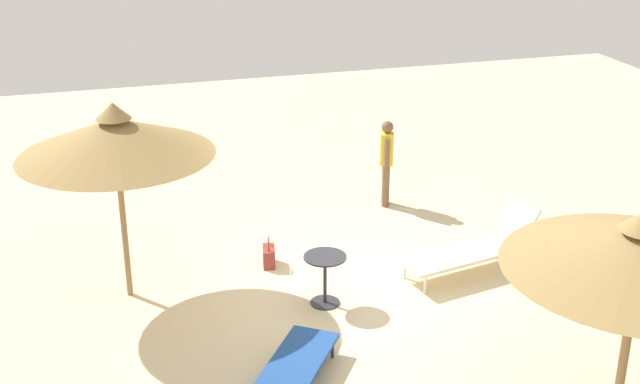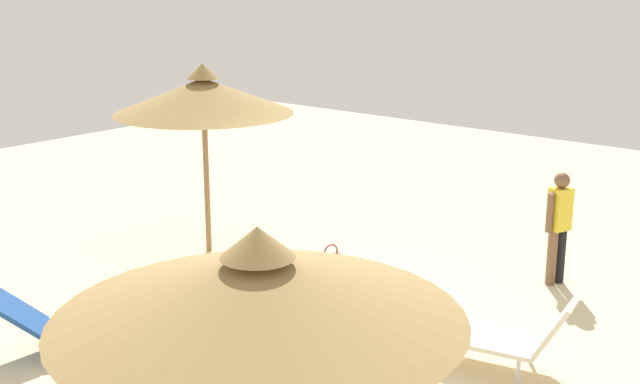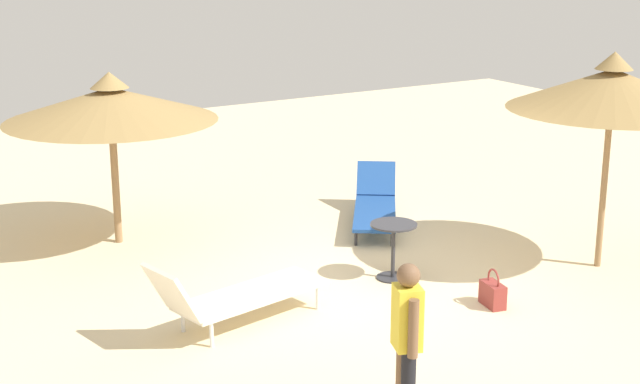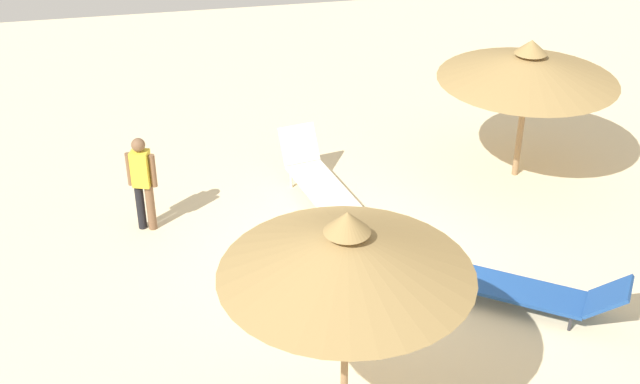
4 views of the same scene
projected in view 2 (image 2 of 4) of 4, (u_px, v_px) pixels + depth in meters
ground at (325, 320)px, 9.92m from camera, size 24.00×24.00×0.10m
parasol_umbrella_near_left at (258, 287)px, 5.56m from camera, size 2.89×2.89×2.40m
parasol_umbrella_front at (203, 96)px, 11.63m from camera, size 2.59×2.59×2.79m
lounge_chair_back at (100, 321)px, 9.03m from camera, size 2.16×1.76×0.70m
lounge_chair_edge at (480, 330)px, 8.60m from camera, size 1.04×2.20×0.91m
person_standing_near_right at (559, 222)px, 10.72m from camera, size 0.43×0.29×1.52m
handbag at (331, 265)px, 11.17m from camera, size 0.39×0.24×0.46m
side_table_round at (292, 277)px, 9.79m from camera, size 0.58×0.58×0.72m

